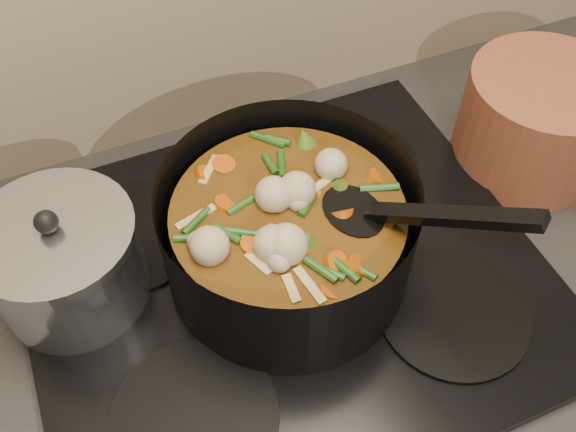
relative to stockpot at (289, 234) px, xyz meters
name	(u,v)px	position (x,y,z in m)	size (l,w,h in m)	color
counter	(286,418)	(-0.01, -0.01, -0.54)	(2.64, 0.64, 0.91)	brown
stovetop	(286,277)	(-0.01, -0.01, -0.08)	(0.62, 0.54, 0.03)	black
stockpot	(289,234)	(0.00, 0.00, 0.00)	(0.38, 0.38, 0.22)	black
saucepan	(65,261)	(-0.25, 0.07, -0.01)	(0.18, 0.18, 0.15)	silver
terracotta_crock	(536,121)	(0.40, 0.06, -0.02)	(0.21, 0.21, 0.15)	#9A5332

